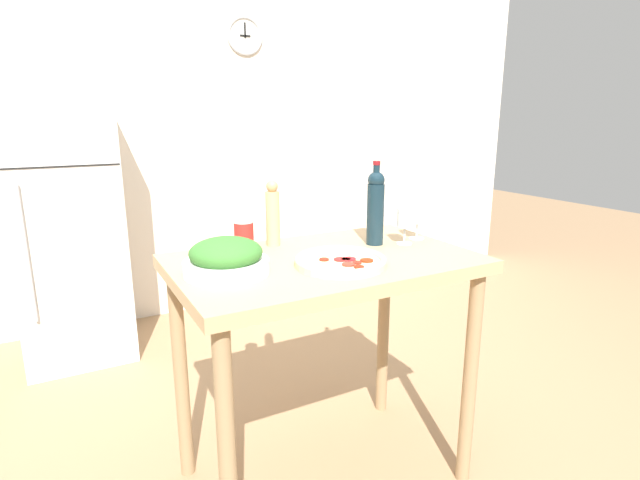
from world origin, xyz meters
The scene contains 11 objects.
ground_plane centered at (0.00, 0.00, 0.00)m, with size 14.00×14.00×0.00m, color #9E7A56.
wall_back centered at (0.00, 2.14, 1.30)m, with size 6.40×0.08×2.60m.
refrigerator centered at (-0.81, 1.75, 0.84)m, with size 0.60×0.70×1.68m.
prep_counter centered at (0.00, 0.00, 0.82)m, with size 1.12×0.70×0.96m.
wine_bottle centered at (0.28, 0.08, 1.12)m, with size 0.07×0.07×0.34m.
wine_glass_near centered at (0.39, 0.02, 1.06)m, with size 0.07×0.07×0.15m.
wine_glass_far centered at (0.49, 0.06, 1.06)m, with size 0.07×0.07×0.15m.
pepper_mill centered at (-0.10, 0.26, 1.08)m, with size 0.06×0.06×0.27m.
salad_bowl centered at (-0.38, -0.01, 1.01)m, with size 0.29×0.29×0.12m.
homemade_pizza centered at (0.00, -0.12, 0.97)m, with size 0.33×0.33×0.03m.
salt_canister centered at (-0.21, 0.29, 1.01)m, with size 0.08×0.08×0.11m.
Camera 1 is at (-0.88, -1.57, 1.48)m, focal length 28.00 mm.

